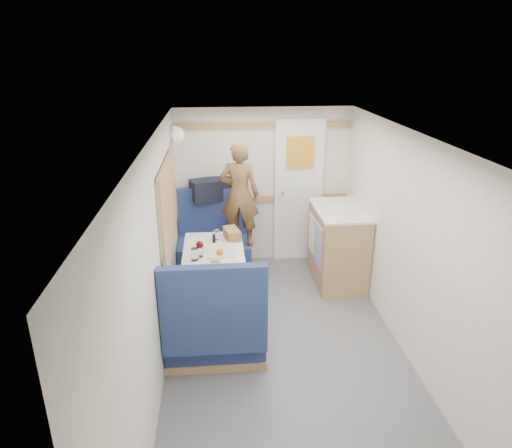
{
  "coord_description": "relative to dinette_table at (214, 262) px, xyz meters",
  "views": [
    {
      "loc": [
        -0.59,
        -3.32,
        2.65
      ],
      "look_at": [
        -0.22,
        0.9,
        1.02
      ],
      "focal_mm": 32.0,
      "sensor_mm": 36.0,
      "label": 1
    }
  ],
  "objects": [
    {
      "name": "tumbler_left",
      "position": [
        -0.18,
        -0.25,
        0.22
      ],
      "size": [
        0.08,
        0.08,
        0.12
      ],
      "primitive_type": "cylinder",
      "color": "white",
      "rests_on": "dinette_table"
    },
    {
      "name": "ledge",
      "position": [
        -0.0,
        1.12,
        0.31
      ],
      "size": [
        0.9,
        0.14,
        0.04
      ],
      "primitive_type": "cube",
      "color": "#986845",
      "rests_on": "bench_far"
    },
    {
      "name": "ceiling",
      "position": [
        0.65,
        -1.0,
        1.43
      ],
      "size": [
        4.5,
        4.5,
        0.0
      ],
      "primitive_type": "plane",
      "rotation": [
        3.14,
        0.0,
        0.0
      ],
      "color": "silver",
      "rests_on": "wall_back"
    },
    {
      "name": "floor",
      "position": [
        0.65,
        -1.0,
        -0.57
      ],
      "size": [
        4.5,
        4.5,
        0.0
      ],
      "primitive_type": "plane",
      "color": "#515156",
      "rests_on": "ground"
    },
    {
      "name": "galley_counter",
      "position": [
        1.47,
        0.55,
        -0.1
      ],
      "size": [
        0.57,
        0.92,
        0.92
      ],
      "color": "#986845",
      "rests_on": "floor"
    },
    {
      "name": "tumbler_right",
      "position": [
        0.04,
        0.25,
        0.21
      ],
      "size": [
        0.07,
        0.07,
        0.11
      ],
      "primitive_type": "cylinder",
      "color": "white",
      "rests_on": "dinette_table"
    },
    {
      "name": "beer_glass",
      "position": [
        0.22,
        0.17,
        0.21
      ],
      "size": [
        0.07,
        0.07,
        0.11
      ],
      "primitive_type": "cylinder",
      "color": "#885413",
      "rests_on": "dinette_table"
    },
    {
      "name": "duffel_bag",
      "position": [
        0.0,
        1.12,
        0.46
      ],
      "size": [
        0.59,
        0.42,
        0.26
      ],
      "primitive_type": "cube",
      "rotation": [
        0.0,
        0.0,
        0.34
      ],
      "color": "black",
      "rests_on": "ledge"
    },
    {
      "name": "wall_left",
      "position": [
        -0.45,
        -1.0,
        0.43
      ],
      "size": [
        0.02,
        4.5,
        2.0
      ],
      "primitive_type": "cube",
      "color": "silver",
      "rests_on": "floor"
    },
    {
      "name": "bench_near",
      "position": [
        -0.0,
        -0.86,
        -0.27
      ],
      "size": [
        0.9,
        0.59,
        1.05
      ],
      "color": "navy",
      "rests_on": "floor"
    },
    {
      "name": "side_window",
      "position": [
        -0.43,
        0.0,
        0.68
      ],
      "size": [
        0.04,
        1.3,
        0.72
      ],
      "primitive_type": "cube",
      "color": "#99A087",
      "rests_on": "wall_left"
    },
    {
      "name": "oak_trim_high",
      "position": [
        0.65,
        1.23,
        1.21
      ],
      "size": [
        2.15,
        0.02,
        0.08
      ],
      "primitive_type": "cube",
      "color": "#986845",
      "rests_on": "wall_back"
    },
    {
      "name": "dinette_table",
      "position": [
        0.0,
        0.0,
        0.0
      ],
      "size": [
        0.62,
        0.92,
        0.72
      ],
      "color": "white",
      "rests_on": "floor"
    },
    {
      "name": "wall_right",
      "position": [
        1.75,
        -1.0,
        0.43
      ],
      "size": [
        0.02,
        4.5,
        2.0
      ],
      "primitive_type": "cube",
      "color": "silver",
      "rests_on": "floor"
    },
    {
      "name": "bench_far",
      "position": [
        -0.0,
        0.86,
        -0.27
      ],
      "size": [
        0.9,
        0.59,
        1.05
      ],
      "color": "navy",
      "rests_on": "floor"
    },
    {
      "name": "tray",
      "position": [
        0.08,
        -0.07,
        0.16
      ],
      "size": [
        0.28,
        0.36,
        0.02
      ],
      "primitive_type": "cube",
      "rotation": [
        0.0,
        0.0,
        0.03
      ],
      "color": "silver",
      "rests_on": "dinette_table"
    },
    {
      "name": "wine_glass",
      "position": [
        -0.13,
        -0.18,
        0.28
      ],
      "size": [
        0.08,
        0.08,
        0.17
      ],
      "color": "white",
      "rests_on": "dinette_table"
    },
    {
      "name": "salt_grinder",
      "position": [
        -0.1,
        -0.1,
        0.2
      ],
      "size": [
        0.04,
        0.04,
        0.1
      ],
      "primitive_type": "cylinder",
      "color": "white",
      "rests_on": "dinette_table"
    },
    {
      "name": "wall_back",
      "position": [
        0.65,
        1.25,
        0.43
      ],
      "size": [
        2.2,
        0.02,
        2.0
      ],
      "primitive_type": "cube",
      "color": "silver",
      "rests_on": "floor"
    },
    {
      "name": "dome_light",
      "position": [
        -0.39,
        0.85,
        1.18
      ],
      "size": [
        0.2,
        0.2,
        0.2
      ],
      "primitive_type": "sphere",
      "color": "white",
      "rests_on": "wall_left"
    },
    {
      "name": "orange_fruit",
      "position": [
        0.06,
        -0.21,
        0.21
      ],
      "size": [
        0.07,
        0.07,
        0.07
      ],
      "primitive_type": "sphere",
      "color": "#E64C0A",
      "rests_on": "tray"
    },
    {
      "name": "rear_door",
      "position": [
        1.1,
        1.22,
        0.41
      ],
      "size": [
        0.62,
        0.12,
        1.86
      ],
      "color": "white",
      "rests_on": "wall_back"
    },
    {
      "name": "person",
      "position": [
        0.32,
        0.72,
        0.51
      ],
      "size": [
        0.51,
        0.38,
        1.25
      ],
      "primitive_type": "imported",
      "rotation": [
        0.0,
        0.0,
        2.94
      ],
      "color": "brown",
      "rests_on": "bench_far"
    },
    {
      "name": "pepper_grinder",
      "position": [
        0.01,
        0.17,
        0.2
      ],
      "size": [
        0.03,
        0.03,
        0.09
      ],
      "primitive_type": "cylinder",
      "color": "black",
      "rests_on": "dinette_table"
    },
    {
      "name": "bread_loaf",
      "position": [
        0.2,
        0.26,
        0.21
      ],
      "size": [
        0.2,
        0.28,
        0.11
      ],
      "primitive_type": "cube",
      "rotation": [
        0.0,
        0.0,
        0.24
      ],
      "color": "olive",
      "rests_on": "dinette_table"
    },
    {
      "name": "oak_trim_low",
      "position": [
        0.65,
        1.23,
        0.28
      ],
      "size": [
        2.15,
        0.02,
        0.08
      ],
      "primitive_type": "cube",
      "color": "#986845",
      "rests_on": "wall_back"
    },
    {
      "name": "cheese_block",
      "position": [
        0.02,
        -0.31,
        0.19
      ],
      "size": [
        0.1,
        0.07,
        0.03
      ],
      "primitive_type": "cube",
      "rotation": [
        0.0,
        0.0,
        -0.11
      ],
      "color": "#ECD088",
      "rests_on": "tray"
    }
  ]
}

